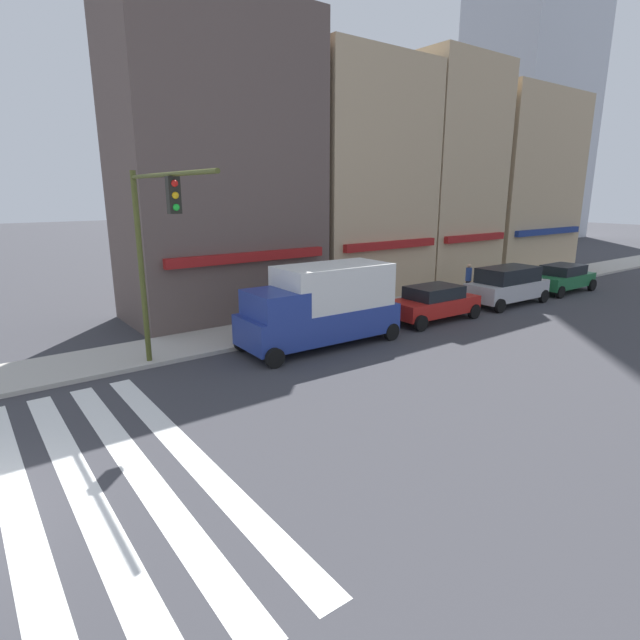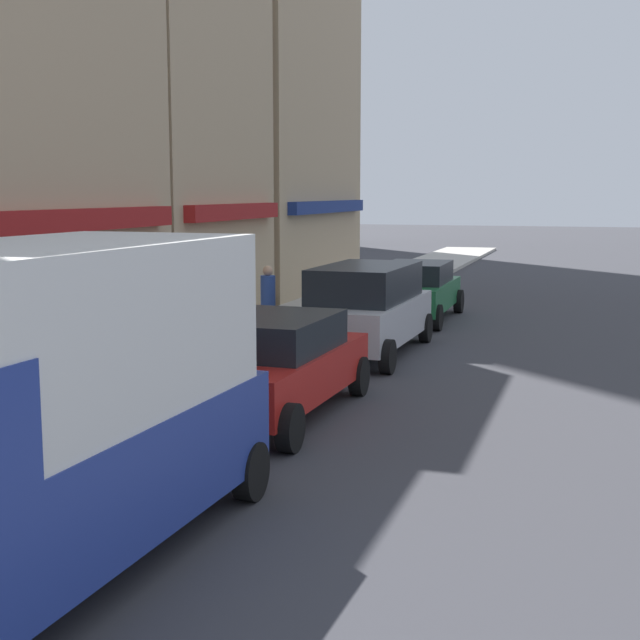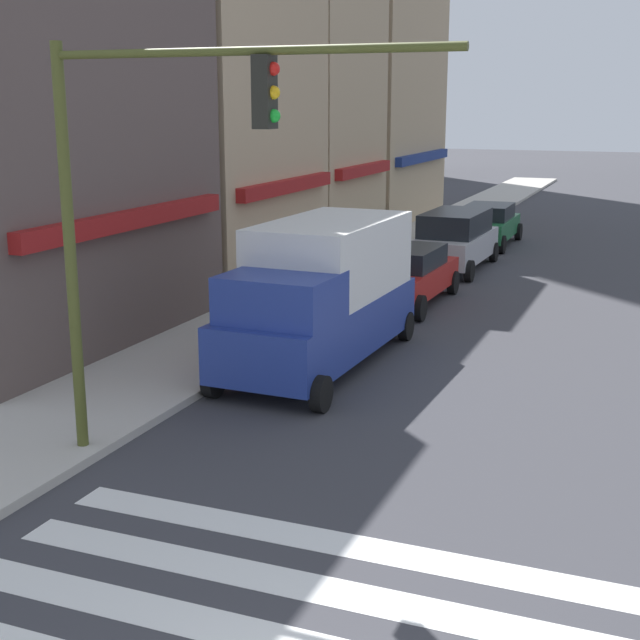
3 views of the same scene
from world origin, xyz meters
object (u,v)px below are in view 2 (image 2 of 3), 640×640
Objects in this scene: box_truck_blue at (22,410)px; pedestrian_grey_coat at (123,353)px; sedan_green at (416,290)px; pedestrian_blue_shirt at (268,304)px; sedan_red at (274,363)px; suv_silver at (366,307)px.

pedestrian_grey_coat is at bearing 22.80° from box_truck_blue.
sedan_green is 2.50× the size of pedestrian_blue_shirt.
sedan_red is at bearing 179.27° from sedan_green.
box_truck_blue reaches higher than pedestrian_blue_shirt.
pedestrian_blue_shirt is (-6.00, 2.07, 0.23)m from sedan_green.
pedestrian_grey_coat is (-6.25, -0.04, 0.00)m from pedestrian_blue_shirt.
box_truck_blue is at bearing -131.22° from pedestrian_grey_coat.
suv_silver is at bearing 1.53° from sedan_red.
pedestrian_blue_shirt is 1.00× the size of pedestrian_grey_coat.
pedestrian_grey_coat is at bearing 123.12° from pedestrian_blue_shirt.
suv_silver reaches higher than pedestrian_grey_coat.
box_truck_blue is at bearing -178.66° from suv_silver.
pedestrian_blue_shirt is (5.19, 2.07, 0.23)m from sedan_red.
sedan_red is at bearing 144.54° from pedestrian_blue_shirt.
sedan_red is 5.60m from pedestrian_blue_shirt.
box_truck_blue reaches higher than sedan_red.
box_truck_blue is 3.54× the size of pedestrian_blue_shirt.
sedan_green is 12.43m from pedestrian_grey_coat.
sedan_red is 2.31m from pedestrian_grey_coat.
sedan_green is at bearing 1.61° from box_truck_blue.
pedestrian_blue_shirt and pedestrian_grey_coat have the same top height.
suv_silver is 5.52m from sedan_green.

